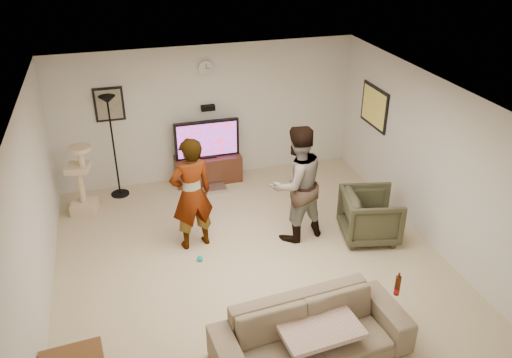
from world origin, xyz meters
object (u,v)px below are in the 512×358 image
object	(u,v)px
tv_stand	(208,169)
cat_tree	(80,180)
floor_lamp	(114,148)
sofa	(311,334)
armchair	(370,216)
person_right	(296,184)
tv	(207,139)
person_left	(192,194)
beer_bottle	(398,286)

from	to	relation	value
tv_stand	cat_tree	size ratio (longest dim) A/B	0.98
floor_lamp	sofa	xyz separation A→B (m)	(1.90, -4.47, -0.59)
cat_tree	armchair	xyz separation A→B (m)	(4.26, -2.01, -0.23)
person_right	tv	bearing A→B (deg)	-80.95
tv	armchair	xyz separation A→B (m)	(2.02, -2.54, -0.47)
person_left	sofa	distance (m)	2.76
tv_stand	tv	bearing A→B (deg)	0.00
person_right	tv_stand	bearing A→B (deg)	-80.95
sofa	beer_bottle	xyz separation A→B (m)	(1.02, 0.00, 0.45)
floor_lamp	cat_tree	bearing A→B (deg)	-142.47
floor_lamp	armchair	size ratio (longest dim) A/B	2.17
person_left	person_right	distance (m)	1.56
tv	beer_bottle	xyz separation A→B (m)	(1.28, -4.54, -0.08)
person_right	beer_bottle	distance (m)	2.38
tv	beer_bottle	size ratio (longest dim) A/B	4.73
tv_stand	floor_lamp	distance (m)	1.77
tv_stand	armchair	world-z (taller)	armchair
tv_stand	sofa	size ratio (longest dim) A/B	0.54
floor_lamp	sofa	size ratio (longest dim) A/B	0.83
cat_tree	armchair	bearing A→B (deg)	-25.26
tv_stand	armchair	bearing A→B (deg)	-51.46
person_left	sofa	world-z (taller)	person_left
floor_lamp	beer_bottle	xyz separation A→B (m)	(2.92, -4.47, -0.14)
floor_lamp	beer_bottle	size ratio (longest dim) A/B	7.35
person_right	cat_tree	bearing A→B (deg)	-41.52
person_left	person_right	bearing A→B (deg)	160.23
sofa	armchair	world-z (taller)	armchair
tv	beer_bottle	distance (m)	4.72
floor_lamp	person_right	size ratio (longest dim) A/B	1.00
tv	cat_tree	xyz separation A→B (m)	(-2.24, -0.53, -0.24)
tv_stand	person_right	world-z (taller)	person_right
sofa	beer_bottle	size ratio (longest dim) A/B	8.91
cat_tree	person_right	size ratio (longest dim) A/B	0.67
cat_tree	sofa	size ratio (longest dim) A/B	0.55
tv_stand	person_left	bearing A→B (deg)	-107.45
beer_bottle	tv_stand	bearing A→B (deg)	105.80
cat_tree	sofa	world-z (taller)	cat_tree
beer_bottle	armchair	size ratio (longest dim) A/B	0.29
person_right	armchair	world-z (taller)	person_right
floor_lamp	person_left	size ratio (longest dim) A/B	1.04
tv_stand	sofa	xyz separation A→B (m)	(0.26, -4.54, 0.07)
tv_stand	beer_bottle	xyz separation A→B (m)	(1.28, -4.54, 0.52)
tv_stand	cat_tree	distance (m)	2.33
tv	person_left	distance (m)	2.08
floor_lamp	cat_tree	xyz separation A→B (m)	(-0.60, -0.46, -0.30)
armchair	person_left	bearing A→B (deg)	90.42
floor_lamp	beer_bottle	bearing A→B (deg)	-56.84
floor_lamp	beer_bottle	world-z (taller)	floor_lamp
tv_stand	sofa	world-z (taller)	sofa
floor_lamp	sofa	distance (m)	4.89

